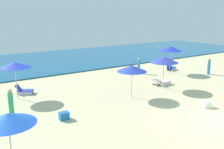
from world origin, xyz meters
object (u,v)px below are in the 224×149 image
at_px(cooler_box_1, 207,104).
at_px(lounge_chair_2_1, 163,82).
at_px(umbrella_1, 132,68).
at_px(umbrella_4, 8,119).
at_px(umbrella_2, 164,60).
at_px(lounge_chair_0_0, 24,90).
at_px(lounge_chair_2_0, 158,82).
at_px(lounge_chair_3_0, 171,68).
at_px(cooler_box_0, 64,116).
at_px(beachgoer_2, 139,66).
at_px(umbrella_3, 171,49).
at_px(beachgoer_3, 11,102).
at_px(beachgoer_1, 209,67).
at_px(umbrella_0, 15,65).

bearing_deg(cooler_box_1, lounge_chair_2_1, 90.50).
relative_size(umbrella_1, umbrella_4, 1.02).
bearing_deg(umbrella_1, umbrella_2, 5.70).
height_order(lounge_chair_0_0, lounge_chair_2_0, lounge_chair_0_0).
height_order(umbrella_2, lounge_chair_3_0, umbrella_2).
bearing_deg(lounge_chair_0_0, cooler_box_0, -143.72).
xyz_separation_m(beachgoer_2, cooler_box_1, (-2.41, -9.68, -0.53)).
xyz_separation_m(umbrella_2, umbrella_3, (4.41, 3.56, 0.10)).
height_order(umbrella_2, umbrella_3, umbrella_3).
bearing_deg(umbrella_2, umbrella_1, -174.30).
bearing_deg(umbrella_1, cooler_box_1, -57.07).
xyz_separation_m(lounge_chair_0_0, cooler_box_0, (0.57, -5.98, -0.05)).
height_order(lounge_chair_3_0, beachgoer_3, beachgoer_3).
xyz_separation_m(beachgoer_1, beachgoer_3, (-18.27, 0.08, 0.01)).
distance_m(beachgoer_1, cooler_box_0, 16.21).
height_order(lounge_chair_0_0, lounge_chair_2_1, lounge_chair_0_0).
bearing_deg(beachgoer_2, lounge_chair_0_0, 132.29).
relative_size(umbrella_4, beachgoer_2, 1.47).
bearing_deg(lounge_chair_0_0, beachgoer_1, -71.32).
bearing_deg(lounge_chair_2_0, umbrella_0, 85.00).
distance_m(umbrella_0, umbrella_2, 10.83).
bearing_deg(lounge_chair_2_1, cooler_box_0, 100.00).
bearing_deg(beachgoer_2, beachgoer_1, -87.33).
bearing_deg(lounge_chair_2_1, umbrella_0, 72.14).
bearing_deg(beachgoer_1, umbrella_2, -129.38).
relative_size(lounge_chair_3_0, beachgoer_3, 0.97).
bearing_deg(lounge_chair_3_0, umbrella_2, 107.43).
bearing_deg(lounge_chair_3_0, beachgoer_1, -174.86).
xyz_separation_m(umbrella_3, lounge_chair_3_0, (1.07, 0.83, -2.17)).
relative_size(umbrella_0, umbrella_4, 1.14).
xyz_separation_m(lounge_chair_2_1, umbrella_4, (-13.15, -5.35, 1.79)).
relative_size(lounge_chair_0_0, umbrella_3, 0.53).
height_order(lounge_chair_2_0, umbrella_3, umbrella_3).
height_order(umbrella_1, cooler_box_0, umbrella_1).
bearing_deg(lounge_chair_2_0, beachgoer_1, -79.36).
bearing_deg(cooler_box_1, umbrella_4, -164.56).
height_order(umbrella_1, lounge_chair_3_0, umbrella_1).
xyz_separation_m(lounge_chair_0_0, umbrella_1, (6.09, -4.99, 1.82)).
bearing_deg(umbrella_1, lounge_chair_2_0, 19.19).
xyz_separation_m(umbrella_3, umbrella_4, (-16.83, -8.16, -0.35)).
xyz_separation_m(beachgoer_1, cooler_box_0, (-16.03, -2.39, -0.50)).
distance_m(umbrella_3, umbrella_4, 18.71).
distance_m(umbrella_0, umbrella_1, 7.94).
distance_m(umbrella_3, cooler_box_0, 14.35).
xyz_separation_m(lounge_chair_3_0, beachgoer_3, (-16.63, -3.24, 0.49)).
bearing_deg(cooler_box_1, lounge_chair_3_0, 70.63).
xyz_separation_m(umbrella_4, beachgoer_3, (1.28, 5.75, -1.33)).
bearing_deg(lounge_chair_3_0, lounge_chair_0_0, 67.76).
bearing_deg(umbrella_2, umbrella_0, 159.45).
bearing_deg(cooler_box_1, umbrella_0, 153.83).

